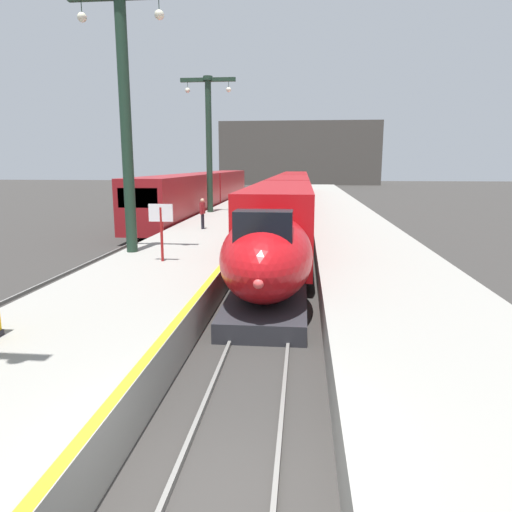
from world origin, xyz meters
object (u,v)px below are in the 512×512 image
at_px(regional_train_adjacent, 205,191).
at_px(passenger_near_edge, 202,211).
at_px(station_column_mid, 125,101).
at_px(departure_info_board, 161,221).
at_px(highspeed_train_main, 290,197).
at_px(station_column_far, 209,133).
at_px(rolling_suitcase, 241,223).

height_order(regional_train_adjacent, passenger_near_edge, regional_train_adjacent).
bearing_deg(station_column_mid, regional_train_adjacent, 95.00).
bearing_deg(departure_info_board, highspeed_train_main, 79.35).
xyz_separation_m(regional_train_adjacent, station_column_far, (2.20, -8.65, 4.74)).
bearing_deg(rolling_suitcase, passenger_near_edge, -169.56).
distance_m(station_column_mid, departure_info_board, 5.09).
xyz_separation_m(highspeed_train_main, departure_info_board, (-4.09, -21.77, 0.59)).
xyz_separation_m(passenger_near_edge, rolling_suitcase, (2.08, 0.38, -0.69)).
distance_m(highspeed_train_main, regional_train_adjacent, 9.59).
bearing_deg(station_column_far, passenger_near_edge, -81.33).
distance_m(station_column_mid, passenger_near_edge, 8.80).
bearing_deg(rolling_suitcase, station_column_far, 111.32).
height_order(station_column_mid, passenger_near_edge, station_column_mid).
height_order(highspeed_train_main, passenger_near_edge, highspeed_train_main).
bearing_deg(passenger_near_edge, station_column_mid, -101.30).
height_order(rolling_suitcase, departure_info_board, departure_info_board).
xyz_separation_m(highspeed_train_main, rolling_suitcase, (-2.40, -12.49, -0.61)).
relative_size(station_column_mid, rolling_suitcase, 10.14).
relative_size(highspeed_train_main, departure_info_board, 26.33).
height_order(station_column_far, departure_info_board, station_column_far).
relative_size(regional_train_adjacent, departure_info_board, 17.26).
height_order(passenger_near_edge, departure_info_board, departure_info_board).
bearing_deg(departure_info_board, passenger_near_edge, 92.45).
bearing_deg(passenger_near_edge, station_column_far, 98.67).
xyz_separation_m(highspeed_train_main, regional_train_adjacent, (-8.10, 5.14, 0.17)).
distance_m(highspeed_train_main, station_column_far, 8.44).
xyz_separation_m(station_column_far, rolling_suitcase, (3.50, -8.98, -5.51)).
relative_size(station_column_mid, station_column_far, 1.02).
bearing_deg(regional_train_adjacent, station_column_mid, -85.00).
height_order(highspeed_train_main, regional_train_adjacent, regional_train_adjacent).
relative_size(highspeed_train_main, station_column_far, 5.73).
bearing_deg(passenger_near_edge, regional_train_adjacent, 101.39).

